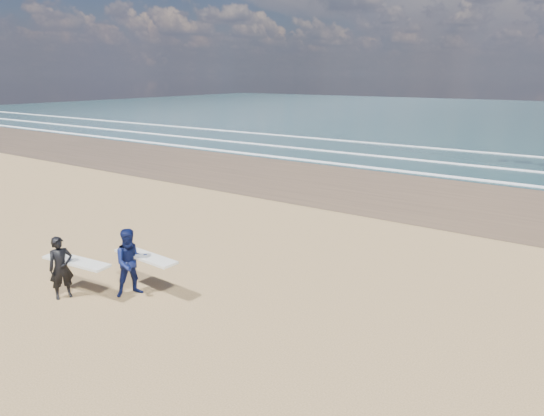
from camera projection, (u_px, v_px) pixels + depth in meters
The scene contains 2 objects.
surfer_near at pixel (63, 267), 13.46m from camera, with size 2.24×1.11×1.79m.
surfer_far at pixel (132, 262), 13.60m from camera, with size 2.22×1.26×1.96m.
Camera 1 is at (11.58, -7.12, 6.09)m, focal length 32.00 mm.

